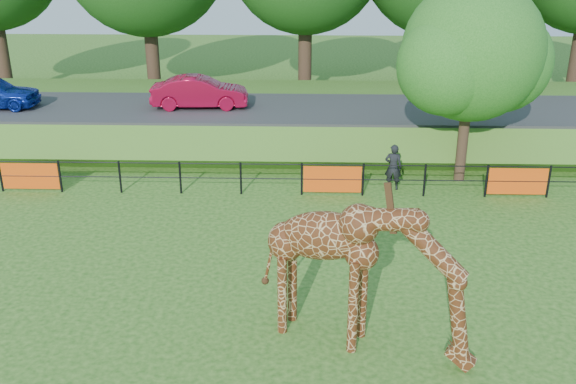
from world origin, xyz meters
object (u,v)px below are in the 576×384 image
car_red (200,92)px  visitor (393,167)px  tree_east (474,56)px  giraffe (366,276)px

car_red → visitor: bearing=-129.2°
car_red → tree_east: (9.82, -4.26, 2.22)m
car_red → giraffe: bearing=-161.8°
car_red → visitor: car_red is taller
giraffe → car_red: bearing=134.3°
giraffe → car_red: 15.28m
car_red → tree_east: size_ratio=0.57×
giraffe → tree_east: tree_east is taller
visitor → tree_east: size_ratio=0.23×
visitor → tree_east: bearing=-146.6°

